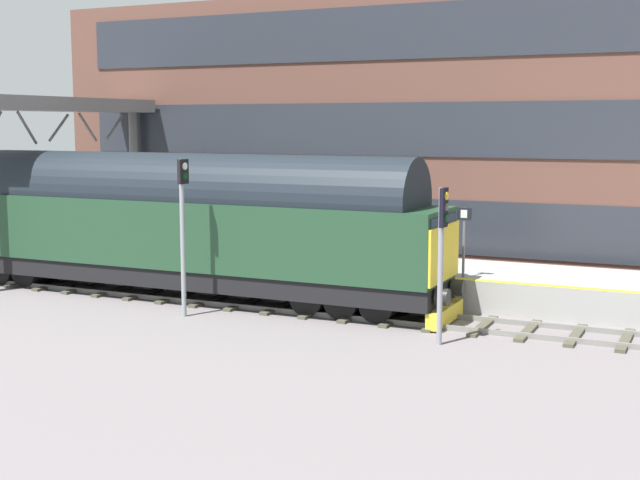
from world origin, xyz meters
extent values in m
plane|color=slate|center=(0.00, 0.00, 0.00)|extent=(140.00, 140.00, 0.00)
cube|color=gray|center=(-0.72, 0.00, 0.07)|extent=(0.07, 60.00, 0.15)
cube|color=gray|center=(0.72, 0.00, 0.07)|extent=(0.07, 60.00, 0.15)
cube|color=#494738|center=(0.00, -8.12, 0.04)|extent=(2.50, 0.26, 0.09)
cube|color=#494738|center=(0.00, -6.88, 0.04)|extent=(2.50, 0.26, 0.09)
cube|color=#494738|center=(0.00, -5.62, 0.04)|extent=(2.50, 0.26, 0.09)
cube|color=#494738|center=(0.00, -4.38, 0.04)|extent=(2.50, 0.26, 0.09)
cube|color=#494738|center=(0.00, -3.12, 0.04)|extent=(2.50, 0.26, 0.09)
cube|color=#494738|center=(0.00, -1.88, 0.04)|extent=(2.50, 0.26, 0.09)
cube|color=#494738|center=(0.00, -0.62, 0.04)|extent=(2.50, 0.26, 0.09)
cube|color=#494738|center=(0.00, 0.62, 0.04)|extent=(2.50, 0.26, 0.09)
cube|color=#494738|center=(0.00, 1.88, 0.04)|extent=(2.50, 0.26, 0.09)
cube|color=#494738|center=(0.00, 3.12, 0.04)|extent=(2.50, 0.26, 0.09)
cube|color=#494738|center=(0.00, 4.38, 0.04)|extent=(2.50, 0.26, 0.09)
cube|color=#494738|center=(0.00, 5.62, 0.04)|extent=(2.50, 0.26, 0.09)
cube|color=#494738|center=(0.00, 6.88, 0.04)|extent=(2.50, 0.26, 0.09)
cube|color=#494738|center=(0.00, 8.12, 0.04)|extent=(2.50, 0.26, 0.09)
cube|color=#494738|center=(0.00, 9.38, 0.04)|extent=(2.50, 0.26, 0.09)
cube|color=#494738|center=(0.00, 10.62, 0.04)|extent=(2.50, 0.26, 0.09)
cube|color=#494738|center=(0.00, 11.88, 0.04)|extent=(2.50, 0.26, 0.09)
cube|color=#494738|center=(0.00, 13.12, 0.04)|extent=(2.50, 0.26, 0.09)
cube|color=#9E9E9C|center=(3.60, 0.00, 0.50)|extent=(4.00, 44.00, 1.00)
cube|color=yellow|center=(1.75, 0.00, 1.00)|extent=(0.30, 44.00, 0.01)
cube|color=brown|center=(9.71, -2.14, 5.22)|extent=(5.53, 35.68, 10.44)
cube|color=#292D35|center=(6.91, -2.14, 1.91)|extent=(0.06, 32.82, 1.95)
cube|color=#292D35|center=(6.91, -2.14, 5.39)|extent=(0.06, 32.82, 1.95)
cube|color=#292D35|center=(6.91, -2.14, 8.87)|extent=(0.06, 32.82, 1.95)
cube|color=black|center=(0.00, 6.13, 0.82)|extent=(2.56, 18.63, 0.60)
cube|color=#204129|center=(0.00, 6.13, 2.17)|extent=(2.70, 18.63, 2.10)
cylinder|color=black|center=(0.00, 6.13, 3.40)|extent=(2.56, 17.14, 2.57)
cube|color=yellow|center=(0.00, -3.22, 2.02)|extent=(2.65, 0.08, 1.58)
cube|color=#232D3D|center=(0.00, -3.20, 2.75)|extent=(2.38, 0.04, 0.64)
cube|color=#232D3D|center=(1.37, 6.13, 2.47)|extent=(0.04, 13.04, 0.44)
cylinder|color=black|center=(-0.75, -3.43, 0.92)|extent=(0.48, 0.35, 0.48)
cylinder|color=black|center=(0.75, -3.43, 0.92)|extent=(0.48, 0.35, 0.48)
cube|color=yellow|center=(0.00, -3.28, 0.29)|extent=(2.43, 0.36, 0.47)
cylinder|color=black|center=(0.00, -1.49, 0.52)|extent=(1.64, 1.04, 1.04)
cylinder|color=black|center=(0.00, -0.39, 0.52)|extent=(1.64, 1.04, 1.04)
cylinder|color=black|center=(0.00, 0.71, 0.52)|extent=(1.64, 1.04, 1.04)
cylinder|color=black|center=(0.00, 11.55, 0.52)|extent=(1.64, 1.04, 1.04)
cylinder|color=black|center=(0.00, 12.65, 0.52)|extent=(1.64, 1.04, 1.04)
cylinder|color=gray|center=(-2.29, -3.83, 2.01)|extent=(0.14, 0.14, 4.02)
cube|color=black|center=(-2.29, -3.89, 3.52)|extent=(0.44, 0.10, 0.99)
cylinder|color=yellow|center=(-2.29, -3.95, 3.82)|extent=(0.20, 0.06, 0.20)
cylinder|color=#50504E|center=(-2.29, -3.95, 3.54)|extent=(0.20, 0.06, 0.20)
cylinder|color=#0A3E13|center=(-2.29, -3.95, 3.26)|extent=(0.20, 0.06, 0.20)
cylinder|color=gray|center=(-2.29, 3.93, 2.30)|extent=(0.14, 0.14, 4.60)
cube|color=black|center=(-2.29, 3.87, 4.24)|extent=(0.44, 0.10, 0.71)
cylinder|color=white|center=(-2.29, 3.81, 4.40)|extent=(0.20, 0.06, 0.20)
cylinder|color=#0A3E13|center=(-2.29, 3.81, 4.12)|extent=(0.20, 0.06, 0.20)
cylinder|color=slate|center=(2.04, -3.21, 2.06)|extent=(0.08, 0.08, 2.10)
cube|color=black|center=(2.01, -3.21, 2.93)|extent=(0.05, 0.44, 0.36)
cube|color=white|center=(1.99, -3.21, 2.93)|extent=(0.01, 0.20, 0.24)
cylinder|color=slate|center=(6.50, 12.23, 3.03)|extent=(0.36, 0.36, 6.05)
cube|color=slate|center=(2.05, 12.23, 6.30)|extent=(9.30, 2.00, 0.50)
cylinder|color=slate|center=(0.43, 12.23, 5.45)|extent=(0.93, 0.10, 1.17)
cylinder|color=slate|center=(2.05, 12.23, 5.45)|extent=(1.10, 0.10, 1.02)
cylinder|color=slate|center=(3.67, 12.23, 5.45)|extent=(1.01, 0.10, 1.11)
cylinder|color=slate|center=(5.29, 12.23, 5.45)|extent=(1.10, 0.10, 1.02)
camera|label=1|loc=(-23.27, -10.28, 5.61)|focal=48.97mm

